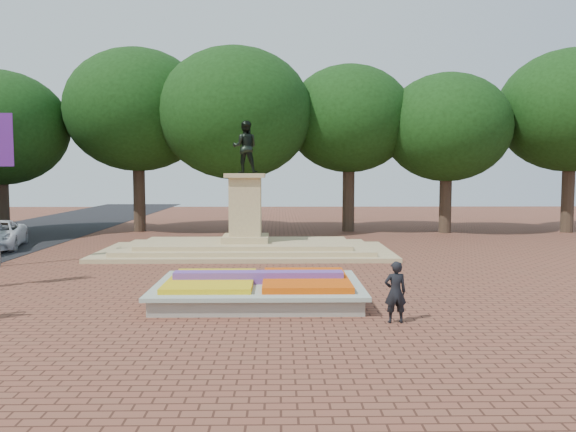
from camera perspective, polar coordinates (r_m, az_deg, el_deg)
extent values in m
plane|color=brown|center=(19.57, -5.73, -7.23)|extent=(90.00, 90.00, 0.00)
cube|color=gray|center=(17.51, -3.00, -7.86)|extent=(6.00, 4.00, 0.45)
cube|color=#B3BFAD|center=(17.45, -3.00, -6.98)|extent=(6.30, 4.30, 0.12)
cube|color=#FA4F0D|center=(17.43, 1.79, -6.55)|extent=(2.60, 3.40, 0.22)
cube|color=yellow|center=(17.54, -7.78, -6.55)|extent=(2.60, 3.40, 0.18)
cube|color=#56389A|center=(17.41, -3.01, -6.27)|extent=(5.20, 0.55, 0.38)
cube|color=tan|center=(27.42, -4.32, -3.63)|extent=(14.00, 6.00, 0.20)
cube|color=tan|center=(27.39, -4.32, -3.21)|extent=(12.00, 5.00, 0.20)
cube|color=tan|center=(27.36, -4.33, -2.80)|extent=(10.00, 4.00, 0.20)
cube|color=tan|center=(27.33, -4.33, -2.28)|extent=(2.20, 2.20, 0.30)
cube|color=tan|center=(27.19, -4.35, 0.97)|extent=(1.50, 1.50, 2.80)
cube|color=tan|center=(27.14, -4.37, 4.13)|extent=(1.90, 1.90, 0.20)
imported|color=black|center=(27.17, -4.38, 6.98)|extent=(1.22, 0.95, 2.50)
cylinder|color=#33241C|center=(41.12, -26.30, 1.29)|extent=(0.80, 0.80, 4.00)
ellipsoid|color=black|center=(41.17, -26.53, 7.82)|extent=(8.80, 8.80, 7.48)
cylinder|color=#33241C|center=(38.38, -15.44, 1.40)|extent=(0.80, 0.80, 4.00)
ellipsoid|color=black|center=(38.42, -15.59, 8.40)|extent=(8.80, 8.80, 7.48)
cylinder|color=#33241C|center=(37.24, -4.95, 1.45)|extent=(0.80, 0.80, 4.00)
ellipsoid|color=black|center=(37.29, -5.00, 8.67)|extent=(8.80, 8.80, 7.48)
cylinder|color=#33241C|center=(37.40, 5.81, 1.46)|extent=(0.80, 0.80, 4.00)
ellipsoid|color=black|center=(37.45, 5.87, 8.65)|extent=(8.80, 8.80, 7.48)
cylinder|color=#33241C|center=(38.84, 16.12, 1.42)|extent=(0.80, 0.80, 4.00)
ellipsoid|color=black|center=(38.89, 16.28, 8.34)|extent=(8.80, 8.80, 7.48)
cylinder|color=#33241C|center=(41.43, 25.42, 1.34)|extent=(0.80, 0.80, 4.00)
ellipsoid|color=black|center=(41.47, 25.65, 7.83)|extent=(8.80, 8.80, 7.48)
cube|color=#5F1F84|center=(26.23, -26.84, 6.93)|extent=(0.70, 0.04, 2.20)
imported|color=black|center=(15.14, 10.85, -7.59)|extent=(0.62, 0.43, 1.64)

